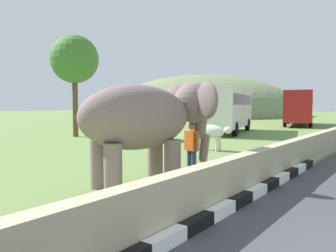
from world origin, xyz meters
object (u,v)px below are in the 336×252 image
person_handler (192,147)px  cow_near (210,132)px  elephant (148,118)px  bus_white (227,106)px  bus_red (299,105)px

person_handler → cow_near: person_handler is taller
person_handler → cow_near: bearing=23.9°
elephant → bus_white: size_ratio=0.44×
elephant → bus_red: (29.91, 4.25, 0.28)m
cow_near → elephant: bearing=-163.8°
bus_red → cow_near: bearing=-174.6°
person_handler → bus_white: bearing=22.8°
elephant → cow_near: elephant is taller
elephant → person_handler: (1.48, -0.45, -0.88)m
person_handler → bus_red: (28.43, 4.70, 1.16)m
elephant → bus_red: bearing=8.1°
person_handler → bus_white: size_ratio=0.18×
bus_red → cow_near: bus_red is taller
cow_near → bus_white: bearing=22.1°
elephant → bus_white: (16.95, 6.05, 0.27)m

